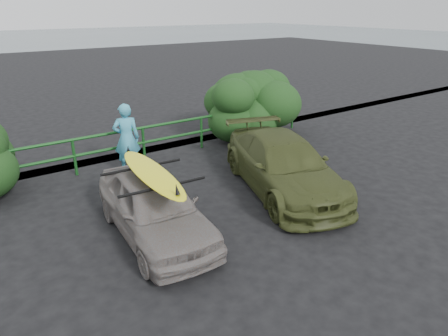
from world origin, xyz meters
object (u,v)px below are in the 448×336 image
Objects in this scene: guardrail at (111,150)px; sedan at (154,207)px; man at (127,138)px; surfboard at (152,173)px; olive_vehicle at (283,165)px.

sedan is (-0.56, -4.03, 0.11)m from guardrail.
man reaches higher than surfboard.
olive_vehicle is at bearing 6.49° from surfboard.
surfboard is (-0.86, -3.47, 0.39)m from man.
surfboard reaches higher than olive_vehicle.
man is (-2.69, 3.32, 0.29)m from olive_vehicle.
sedan is 1.31× the size of surfboard.
olive_vehicle is 1.64× the size of surfboard.
man is (0.29, -0.56, 0.44)m from guardrail.
guardrail is 4.99× the size of surfboard.
man is (0.86, 3.47, 0.33)m from sedan.
man reaches higher than guardrail.
man is at bearing 146.81° from olive_vehicle.
man is 0.68× the size of surfboard.
guardrail is 4.89m from olive_vehicle.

